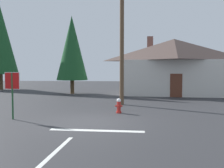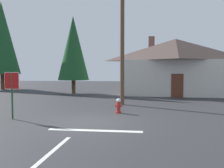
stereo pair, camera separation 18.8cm
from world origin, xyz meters
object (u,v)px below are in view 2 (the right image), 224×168
Objects in this scene: fire_hydrant at (118,106)px; utility_pole at (122,40)px; house at (175,65)px; stop_sign_near at (12,86)px; pine_tree_tall_left at (2,38)px; pine_tree_mid_left at (73,48)px.

utility_pole is (0.00, 3.30, 3.90)m from fire_hydrant.
stop_sign_near is at bearing -125.31° from house.
fire_hydrant is 0.10× the size of utility_pole.
pine_tree_tall_left is (-19.45, 3.42, 3.28)m from house.
utility_pole reaches higher than pine_tree_mid_left.
utility_pole is at bearing -54.36° from pine_tree_mid_left.
stop_sign_near is 0.21× the size of house.
fire_hydrant is at bearing -44.99° from pine_tree_tall_left.
utility_pole is at bearing -120.14° from house.
fire_hydrant is at bearing -63.87° from pine_tree_mid_left.
utility_pole is 8.83m from pine_tree_mid_left.
stop_sign_near is at bearing -59.65° from pine_tree_tall_left.
utility_pole is at bearing -37.80° from pine_tree_tall_left.
pine_tree_tall_left is 1.37× the size of pine_tree_mid_left.
pine_tree_mid_left reaches higher than stop_sign_near.
pine_tree_tall_left reaches higher than pine_tree_mid_left.
fire_hydrant is at bearing -90.09° from utility_pole.
fire_hydrant is 21.64m from pine_tree_tall_left.
pine_tree_mid_left is (-5.14, 10.48, 4.03)m from fire_hydrant.
utility_pole reaches higher than fire_hydrant.
house is 20.02m from pine_tree_tall_left.
pine_tree_tall_left reaches higher than utility_pole.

